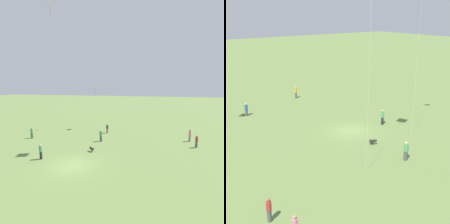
{
  "view_description": "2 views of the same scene",
  "coord_description": "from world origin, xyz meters",
  "views": [
    {
      "loc": [
        16.09,
        8.3,
        8.49
      ],
      "look_at": [
        -6.16,
        2.79,
        4.96
      ],
      "focal_mm": 28.0,
      "sensor_mm": 36.0,
      "label": 1
    },
    {
      "loc": [
        -25.16,
        20.6,
        12.97
      ],
      "look_at": [
        0.22,
        1.64,
        2.52
      ],
      "focal_mm": 50.0,
      "sensor_mm": 36.0,
      "label": 2
    }
  ],
  "objects": [
    {
      "name": "ground_plane",
      "position": [
        0.0,
        0.0,
        0.0
      ],
      "size": [
        240.0,
        240.0,
        0.0
      ],
      "primitive_type": "plane",
      "color": "olive"
    },
    {
      "name": "person_6",
      "position": [
        -9.03,
        14.03,
        0.86
      ],
      "size": [
        0.49,
        0.49,
        1.71
      ],
      "rotation": [
        0.0,
        0.0,
        0.94
      ],
      "color": "#4C4C51",
      "rests_on": "ground_plane"
    },
    {
      "name": "dog_0",
      "position": [
        -4.2,
        0.54,
        0.39
      ],
      "size": [
        0.65,
        0.72,
        0.59
      ],
      "rotation": [
        0.0,
        0.0,
        2.47
      ],
      "color": "black",
      "rests_on": "ground_plane"
    },
    {
      "name": "person_5",
      "position": [
        15.66,
        -1.85,
        0.92
      ],
      "size": [
        0.43,
        0.43,
        1.82
      ],
      "rotation": [
        0.0,
        0.0,
        3.41
      ],
      "color": "#4C4C51",
      "rests_on": "ground_plane"
    },
    {
      "name": "person_4",
      "position": [
        -8.44,
        0.49,
        0.89
      ],
      "size": [
        0.6,
        0.6,
        1.8
      ],
      "rotation": [
        0.0,
        0.0,
        5.35
      ],
      "color": "#4C4C51",
      "rests_on": "ground_plane"
    },
    {
      "name": "person_7",
      "position": [
        -0.57,
        -4.31,
        0.91
      ],
      "size": [
        0.48,
        0.48,
        1.8
      ],
      "rotation": [
        0.0,
        0.0,
        4.16
      ],
      "color": "#232328",
      "rests_on": "ground_plane"
    },
    {
      "name": "person_3",
      "position": [
        12.11,
        7.36,
        0.83
      ],
      "size": [
        0.56,
        0.56,
        1.69
      ],
      "rotation": [
        0.0,
        0.0,
        3.84
      ],
      "color": "#4C4C51",
      "rests_on": "ground_plane"
    }
  ]
}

